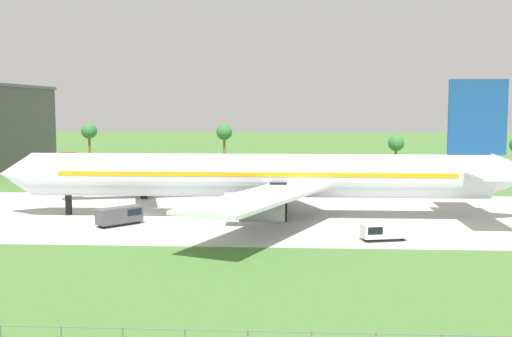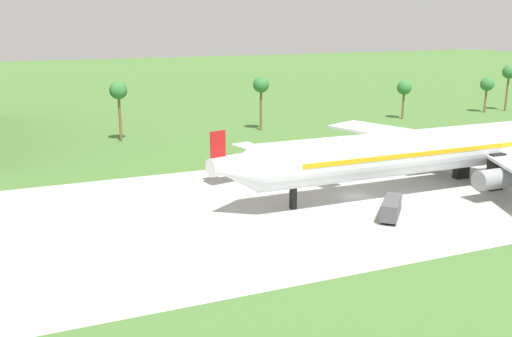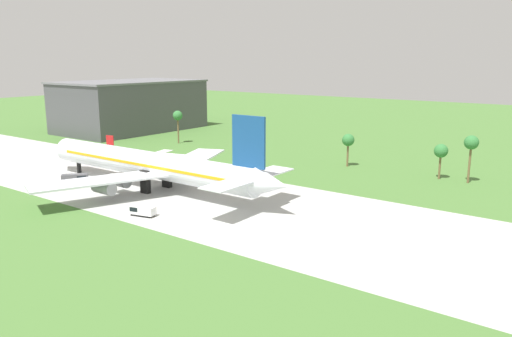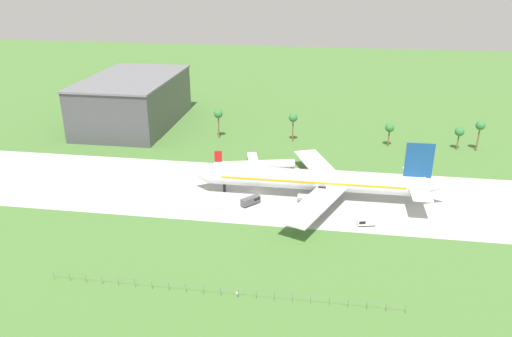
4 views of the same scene
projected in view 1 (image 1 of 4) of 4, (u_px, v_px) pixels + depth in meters
name	position (u px, v px, depth m)	size (l,w,h in m)	color
ground_plane	(142.00, 214.00, 96.32)	(600.00, 600.00, 0.00)	#477233
taxiway_strip	(142.00, 214.00, 96.32)	(320.00, 44.00, 0.02)	#B2B2AD
jet_airliner	(268.00, 176.00, 92.93)	(79.27, 59.75, 19.90)	silver
regional_aircraft	(143.00, 183.00, 112.46)	(28.16, 25.55, 8.26)	white
baggage_tug	(121.00, 216.00, 86.79)	(5.75, 6.08, 2.50)	black
fuel_truck	(382.00, 232.00, 76.89)	(5.65, 3.23, 2.01)	black
palm_tree_row	(352.00, 138.00, 143.49)	(107.24, 3.60, 12.29)	brown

